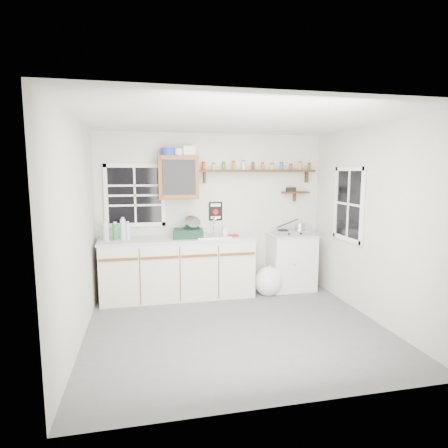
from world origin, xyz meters
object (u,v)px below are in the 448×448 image
object	(u,v)px
main_cabinet	(178,267)
dish_rack	(189,231)
upper_cabinet	(178,177)
right_cabinet	(291,261)
spice_shelf	(258,170)
hotplate	(291,232)

from	to	relation	value
main_cabinet	dish_rack	distance (m)	0.59
upper_cabinet	main_cabinet	bearing A→B (deg)	-103.68
main_cabinet	right_cabinet	xyz separation A→B (m)	(1.83, 0.03, -0.01)
right_cabinet	dish_rack	world-z (taller)	dish_rack
right_cabinet	spice_shelf	bearing A→B (deg)	160.25
upper_cabinet	hotplate	size ratio (longest dim) A/B	1.16
main_cabinet	upper_cabinet	xyz separation A→B (m)	(0.03, 0.14, 1.36)
spice_shelf	right_cabinet	bearing A→B (deg)	-19.75
upper_cabinet	spice_shelf	size ratio (longest dim) A/B	0.34
right_cabinet	spice_shelf	size ratio (longest dim) A/B	0.48
right_cabinet	dish_rack	bearing A→B (deg)	-178.69
hotplate	upper_cabinet	bearing A→B (deg)	175.93
upper_cabinet	spice_shelf	world-z (taller)	upper_cabinet
right_cabinet	upper_cabinet	size ratio (longest dim) A/B	1.40
spice_shelf	dish_rack	bearing A→B (deg)	-168.81
right_cabinet	dish_rack	size ratio (longest dim) A/B	1.92
dish_rack	spice_shelf	bearing A→B (deg)	17.10
right_cabinet	hotplate	xyz separation A→B (m)	(-0.01, -0.02, 0.49)
main_cabinet	hotplate	world-z (taller)	hotplate
right_cabinet	hotplate	world-z (taller)	hotplate
main_cabinet	spice_shelf	bearing A→B (deg)	9.22
hotplate	dish_rack	bearing A→B (deg)	-179.01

